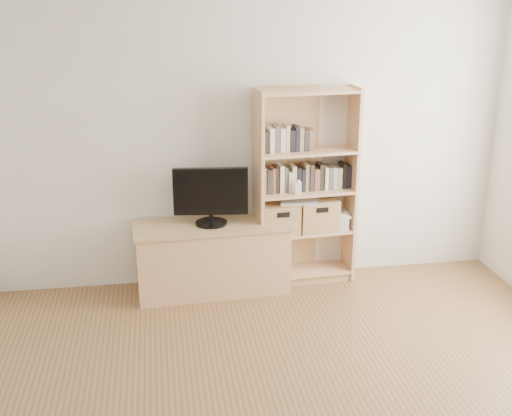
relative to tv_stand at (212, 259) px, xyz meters
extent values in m
cube|color=silver|center=(0.39, 0.24, 1.00)|extent=(4.50, 0.02, 2.60)
cube|color=tan|center=(0.00, 0.00, 0.00)|extent=(1.32, 0.55, 0.59)
cube|color=tan|center=(0.84, 0.09, 0.58)|extent=(0.89, 0.38, 1.74)
cube|color=black|center=(0.00, 0.00, 0.57)|extent=(0.63, 0.11, 0.49)
cube|color=#977352|center=(0.84, 0.11, 0.68)|extent=(0.90, 0.25, 0.24)
cube|color=#977352|center=(0.64, 0.09, 1.01)|extent=(0.38, 0.18, 0.19)
cube|color=white|center=(0.75, -0.02, 0.61)|extent=(0.06, 0.04, 0.11)
cube|color=#AE864E|center=(0.61, 0.06, 0.32)|extent=(0.33, 0.28, 0.26)
cube|color=#AE864E|center=(0.95, 0.09, 0.33)|extent=(0.37, 0.32, 0.28)
cube|color=white|center=(0.77, 0.06, 0.47)|extent=(0.35, 0.27, 0.02)
cube|color=beige|center=(1.14, 0.11, 0.25)|extent=(0.24, 0.31, 0.13)
camera|label=1|loc=(-0.43, -5.13, 2.23)|focal=45.00mm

